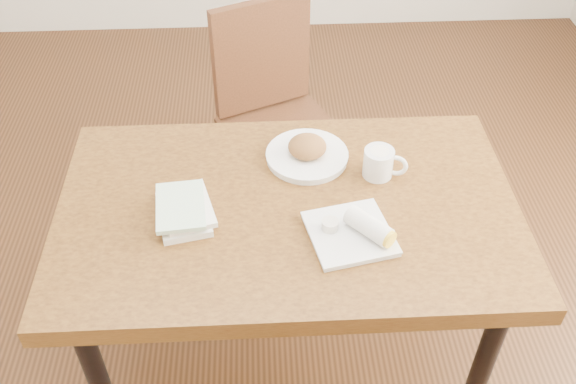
{
  "coord_description": "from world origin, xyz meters",
  "views": [
    {
      "loc": [
        -0.07,
        -1.32,
        2.0
      ],
      "look_at": [
        0.0,
        0.0,
        0.8
      ],
      "focal_mm": 40.0,
      "sensor_mm": 36.0,
      "label": 1
    }
  ],
  "objects_px": {
    "book_stack": "(184,210)",
    "table": "(288,225)",
    "chair_far": "(275,109)",
    "coffee_mug": "(380,162)",
    "plate_scone": "(307,153)",
    "plate_burrito": "(356,231)"
  },
  "relations": [
    {
      "from": "plate_scone",
      "to": "book_stack",
      "type": "height_order",
      "value": "plate_scone"
    },
    {
      "from": "table",
      "to": "plate_burrito",
      "type": "height_order",
      "value": "plate_burrito"
    },
    {
      "from": "plate_burrito",
      "to": "book_stack",
      "type": "distance_m",
      "value": 0.48
    },
    {
      "from": "chair_far",
      "to": "plate_scone",
      "type": "relative_size",
      "value": 3.76
    },
    {
      "from": "table",
      "to": "plate_scone",
      "type": "height_order",
      "value": "plate_scone"
    },
    {
      "from": "chair_far",
      "to": "coffee_mug",
      "type": "distance_m",
      "value": 0.75
    },
    {
      "from": "coffee_mug",
      "to": "plate_scone",
      "type": "bearing_deg",
      "value": 157.84
    },
    {
      "from": "coffee_mug",
      "to": "book_stack",
      "type": "relative_size",
      "value": 0.58
    },
    {
      "from": "plate_scone",
      "to": "book_stack",
      "type": "distance_m",
      "value": 0.43
    },
    {
      "from": "plate_scone",
      "to": "plate_burrito",
      "type": "height_order",
      "value": "plate_scone"
    },
    {
      "from": "table",
      "to": "plate_scone",
      "type": "xyz_separation_m",
      "value": [
        0.07,
        0.2,
        0.11
      ]
    },
    {
      "from": "table",
      "to": "book_stack",
      "type": "relative_size",
      "value": 5.8
    },
    {
      "from": "chair_far",
      "to": "coffee_mug",
      "type": "xyz_separation_m",
      "value": [
        0.29,
        -0.65,
        0.25
      ]
    },
    {
      "from": "table",
      "to": "book_stack",
      "type": "height_order",
      "value": "book_stack"
    },
    {
      "from": "chair_far",
      "to": "plate_burrito",
      "type": "distance_m",
      "value": 0.95
    },
    {
      "from": "book_stack",
      "to": "table",
      "type": "bearing_deg",
      "value": 6.32
    },
    {
      "from": "coffee_mug",
      "to": "book_stack",
      "type": "bearing_deg",
      "value": -165.11
    },
    {
      "from": "table",
      "to": "coffee_mug",
      "type": "xyz_separation_m",
      "value": [
        0.28,
        0.12,
        0.13
      ]
    },
    {
      "from": "plate_burrito",
      "to": "chair_far",
      "type": "bearing_deg",
      "value": 101.83
    },
    {
      "from": "coffee_mug",
      "to": "plate_burrito",
      "type": "bearing_deg",
      "value": -112.02
    },
    {
      "from": "chair_far",
      "to": "plate_burrito",
      "type": "height_order",
      "value": "chair_far"
    },
    {
      "from": "table",
      "to": "chair_far",
      "type": "height_order",
      "value": "chair_far"
    }
  ]
}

